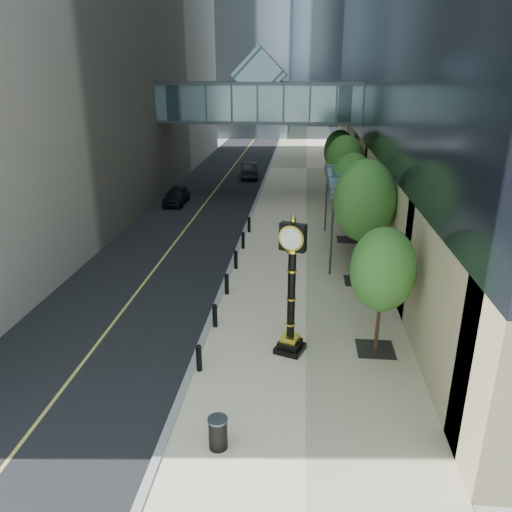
# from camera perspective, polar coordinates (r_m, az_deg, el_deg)

# --- Properties ---
(ground) EXTENTS (320.00, 320.00, 0.00)m
(ground) POSITION_cam_1_polar(r_m,az_deg,el_deg) (16.89, 2.17, -15.41)
(ground) COLOR gray
(ground) RESTS_ON ground
(road) EXTENTS (8.00, 180.00, 0.02)m
(road) POSITION_cam_1_polar(r_m,az_deg,el_deg) (55.12, -2.68, 10.09)
(road) COLOR black
(road) RESTS_ON ground
(sidewalk) EXTENTS (8.00, 180.00, 0.06)m
(sidewalk) POSITION_cam_1_polar(r_m,az_deg,el_deg) (54.57, 5.79, 9.93)
(sidewalk) COLOR beige
(sidewalk) RESTS_ON ground
(curb) EXTENTS (0.25, 180.00, 0.07)m
(curb) POSITION_cam_1_polar(r_m,az_deg,el_deg) (54.70, 1.54, 10.05)
(curb) COLOR gray
(curb) RESTS_ON ground
(skywalk) EXTENTS (17.00, 4.20, 5.80)m
(skywalk) POSITION_cam_1_polar(r_m,az_deg,el_deg) (41.90, 0.43, 17.46)
(skywalk) COLOR slate
(skywalk) RESTS_ON ground
(entrance_canopy) EXTENTS (3.00, 8.00, 4.38)m
(entrance_canopy) POSITION_cam_1_polar(r_m,az_deg,el_deg) (28.39, 11.12, 8.49)
(entrance_canopy) COLOR #383F44
(entrance_canopy) RESTS_ON ground
(bollard_row) EXTENTS (0.20, 16.20, 0.90)m
(bollard_row) POSITION_cam_1_polar(r_m,az_deg,el_deg) (24.77, -2.81, -1.83)
(bollard_row) COLOR black
(bollard_row) RESTS_ON sidewalk
(street_trees) EXTENTS (2.94, 28.44, 6.05)m
(street_trees) POSITION_cam_1_polar(r_m,az_deg,el_deg) (30.61, 10.94, 8.53)
(street_trees) COLOR black
(street_trees) RESTS_ON sidewalk
(street_clock) EXTENTS (1.24, 1.24, 5.18)m
(street_clock) POSITION_cam_1_polar(r_m,az_deg,el_deg) (17.95, 4.06, -4.61)
(street_clock) COLOR black
(street_clock) RESTS_ON sidewalk
(trash_bin) EXTENTS (0.54, 0.54, 0.90)m
(trash_bin) POSITION_cam_1_polar(r_m,az_deg,el_deg) (14.60, -4.36, -19.61)
(trash_bin) COLOR black
(trash_bin) RESTS_ON sidewalk
(pedestrian) EXTENTS (0.67, 0.45, 1.78)m
(pedestrian) POSITION_cam_1_polar(r_m,az_deg,el_deg) (29.45, 12.65, 2.26)
(pedestrian) COLOR beige
(pedestrian) RESTS_ON sidewalk
(car_near) EXTENTS (1.61, 3.92, 1.33)m
(car_near) POSITION_cam_1_polar(r_m,az_deg,el_deg) (39.84, -9.12, 6.82)
(car_near) COLOR black
(car_near) RESTS_ON road
(car_far) EXTENTS (2.15, 4.72, 1.50)m
(car_far) POSITION_cam_1_polar(r_m,az_deg,el_deg) (49.47, -0.78, 9.81)
(car_far) COLOR black
(car_far) RESTS_ON road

